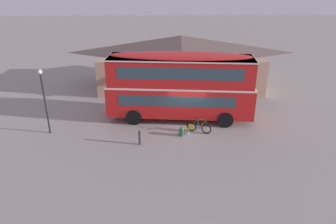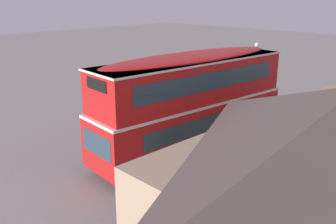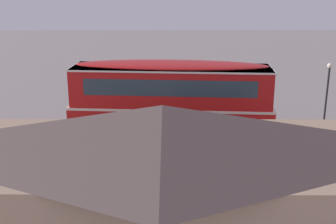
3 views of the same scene
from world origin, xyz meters
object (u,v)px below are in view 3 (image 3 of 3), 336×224
kerb_bollard (214,121)px  backpack_on_ground (170,130)px  street_lamp (327,92)px  water_bottle_clear_plastic (162,134)px  touring_bicycle (151,132)px  double_decker_bus (171,103)px

kerb_bollard → backpack_on_ground: bearing=22.9°
backpack_on_ground → street_lamp: (-8.69, 0.49, 2.39)m
backpack_on_ground → water_bottle_clear_plastic: 0.51m
touring_bicycle → water_bottle_clear_plastic: bearing=-154.0°
double_decker_bus → kerb_bollard: 5.05m
double_decker_bus → street_lamp: (-8.67, -2.14, 0.05)m
backpack_on_ground → kerb_bollard: kerb_bollard is taller
double_decker_bus → touring_bicycle: (1.10, -2.17, -2.27)m
water_bottle_clear_plastic → street_lamp: 9.49m
touring_bicycle → street_lamp: size_ratio=0.37×
touring_bicycle → backpack_on_ground: (-1.09, -0.46, -0.07)m
touring_bicycle → double_decker_bus: bearing=116.9°
street_lamp → kerb_bollard: size_ratio=4.45×
touring_bicycle → street_lamp: (-9.77, 0.03, 2.32)m
touring_bicycle → street_lamp: street_lamp is taller
street_lamp → kerb_bollard: bearing=-14.9°
touring_bicycle → water_bottle_clear_plastic: size_ratio=6.50×
double_decker_bus → street_lamp: size_ratio=2.38×
double_decker_bus → backpack_on_ground: double_decker_bus is taller
water_bottle_clear_plastic → backpack_on_ground: bearing=-161.1°
water_bottle_clear_plastic → kerb_bollard: size_ratio=0.25×
backpack_on_ground → street_lamp: 9.02m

